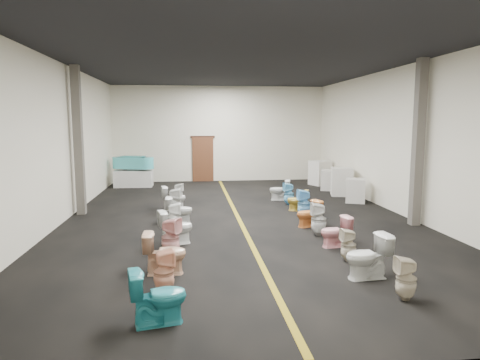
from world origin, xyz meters
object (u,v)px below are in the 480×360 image
(toilet_right_0, at_px, (406,279))
(toilet_right_5, at_px, (309,214))
(toilet_left_5, at_px, (174,218))
(toilet_right_7, at_px, (298,200))
(appliance_crate_a, at_px, (356,191))
(appliance_crate_b, at_px, (342,182))
(display_table, at_px, (134,178))
(toilet_right_6, at_px, (304,204))
(toilet_right_4, at_px, (319,219))
(toilet_left_9, at_px, (178,193))
(toilet_left_4, at_px, (176,227))
(toilet_left_2, at_px, (165,253))
(toilet_right_1, at_px, (368,257))
(toilet_left_7, at_px, (174,202))
(toilet_right_8, at_px, (289,194))
(toilet_left_8, at_px, (174,198))
(toilet_left_0, at_px, (158,297))
(toilet_right_3, at_px, (336,232))
(bathtub, at_px, (133,162))
(toilet_left_6, at_px, (179,210))
(toilet_right_2, at_px, (348,245))
(toilet_right_9, at_px, (280,190))
(toilet_left_1, at_px, (164,272))
(appliance_crate_c, at_px, (330,180))

(toilet_right_0, xyz_separation_m, toilet_right_5, (-0.22, 4.89, -0.00))
(toilet_left_5, xyz_separation_m, toilet_right_7, (3.83, 2.29, -0.05))
(appliance_crate_a, distance_m, appliance_crate_b, 1.44)
(display_table, distance_m, toilet_right_6, 9.00)
(toilet_right_4, height_order, toilet_right_6, toilet_right_6)
(toilet_left_9, bearing_deg, toilet_left_4, -168.85)
(toilet_left_2, relative_size, toilet_left_4, 1.00)
(toilet_right_1, bearing_deg, toilet_left_7, -152.92)
(toilet_left_5, relative_size, toilet_left_9, 1.11)
(toilet_right_8, bearing_deg, toilet_left_8, -88.62)
(display_table, distance_m, toilet_right_4, 10.52)
(toilet_left_0, height_order, toilet_right_7, toilet_left_0)
(toilet_right_5, bearing_deg, toilet_right_1, -20.03)
(toilet_left_4, bearing_deg, toilet_right_3, -115.53)
(bathtub, xyz_separation_m, toilet_right_6, (5.83, -6.86, -0.64))
(display_table, height_order, toilet_right_5, display_table)
(toilet_left_6, bearing_deg, toilet_right_3, -126.46)
(toilet_right_5, bearing_deg, toilet_right_2, -19.80)
(display_table, height_order, toilet_left_9, display_table)
(toilet_right_7, bearing_deg, appliance_crate_a, 139.92)
(toilet_right_8, bearing_deg, toilet_right_9, -176.19)
(bathtub, bearing_deg, toilet_left_2, -63.10)
(toilet_left_8, height_order, toilet_right_4, toilet_right_4)
(bathtub, distance_m, toilet_right_9, 6.98)
(toilet_left_5, bearing_deg, toilet_left_7, -0.26)
(toilet_right_0, bearing_deg, toilet_right_6, -175.98)
(toilet_left_7, xyz_separation_m, toilet_left_9, (0.06, 2.09, -0.08))
(toilet_left_1, xyz_separation_m, toilet_right_8, (3.79, 7.26, 0.00))
(toilet_left_6, bearing_deg, appliance_crate_c, -48.76)
(toilet_left_0, relative_size, toilet_right_1, 0.97)
(bathtub, xyz_separation_m, toilet_right_2, (5.67, -10.88, -0.73))
(appliance_crate_a, bearing_deg, toilet_right_1, -110.06)
(appliance_crate_c, distance_m, toilet_left_2, 11.20)
(bathtub, bearing_deg, toilet_left_4, -60.19)
(toilet_left_7, bearing_deg, toilet_right_2, -136.17)
(toilet_left_9, height_order, toilet_right_9, toilet_right_9)
(toilet_left_9, bearing_deg, toilet_right_8, -90.59)
(toilet_right_3, distance_m, toilet_right_4, 1.00)
(toilet_right_5, height_order, toilet_right_6, toilet_right_6)
(toilet_left_6, bearing_deg, toilet_left_9, 2.66)
(toilet_left_6, bearing_deg, toilet_right_8, -57.58)
(toilet_left_0, relative_size, toilet_right_7, 1.18)
(toilet_right_4, bearing_deg, toilet_left_2, -51.17)
(bathtub, bearing_deg, appliance_crate_a, -12.69)
(appliance_crate_c, xyz_separation_m, toilet_left_5, (-6.23, -6.26, -0.03))
(toilet_right_3, bearing_deg, toilet_left_4, -107.90)
(appliance_crate_b, distance_m, toilet_left_4, 8.56)
(toilet_right_1, bearing_deg, bathtub, -160.45)
(toilet_left_2, xyz_separation_m, toilet_right_8, (3.83, 6.31, -0.02))
(display_table, xyz_separation_m, toilet_right_8, (5.83, -4.87, 0.02))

